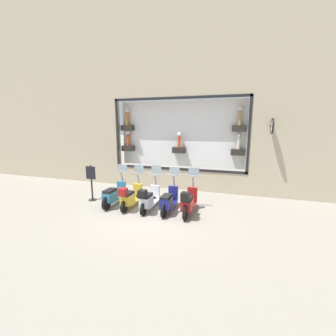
{
  "coord_description": "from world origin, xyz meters",
  "views": [
    {
      "loc": [
        -7.23,
        -2.89,
        3.23
      ],
      "look_at": [
        1.85,
        -0.01,
        1.39
      ],
      "focal_mm": 24.0,
      "sensor_mm": 36.0,
      "label": 1
    }
  ],
  "objects": [
    {
      "name": "ground_plane",
      "position": [
        0.0,
        0.0,
        0.0
      ],
      "size": [
        120.0,
        120.0,
        0.0
      ],
      "primitive_type": "plane",
      "color": "gray"
    },
    {
      "name": "building_facade",
      "position": [
        3.6,
        -0.0,
        5.45
      ],
      "size": [
        1.25,
        36.0,
        10.63
      ],
      "color": "tan",
      "rests_on": "ground_plane"
    },
    {
      "name": "scooter_red_0",
      "position": [
        0.35,
        -1.27,
        0.49
      ],
      "size": [
        1.81,
        0.6,
        1.61
      ],
      "color": "black",
      "rests_on": "ground_plane"
    },
    {
      "name": "scooter_navy_1",
      "position": [
        0.4,
        -0.49,
        0.43
      ],
      "size": [
        1.8,
        0.6,
        1.59
      ],
      "color": "black",
      "rests_on": "ground_plane"
    },
    {
      "name": "scooter_white_2",
      "position": [
        0.34,
        0.29,
        0.46
      ],
      "size": [
        1.79,
        0.6,
        1.63
      ],
      "color": "black",
      "rests_on": "ground_plane"
    },
    {
      "name": "scooter_yellow_3",
      "position": [
        0.33,
        1.06,
        0.46
      ],
      "size": [
        1.79,
        0.6,
        1.6
      ],
      "color": "black",
      "rests_on": "ground_plane"
    },
    {
      "name": "scooter_teal_4",
      "position": [
        0.41,
        1.84,
        0.44
      ],
      "size": [
        1.81,
        0.61,
        1.56
      ],
      "color": "black",
      "rests_on": "ground_plane"
    },
    {
      "name": "shop_sign_post",
      "position": [
        0.68,
        3.07,
        0.83
      ],
      "size": [
        0.36,
        0.45,
        1.55
      ],
      "color": "#232326",
      "rests_on": "ground_plane"
    }
  ]
}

